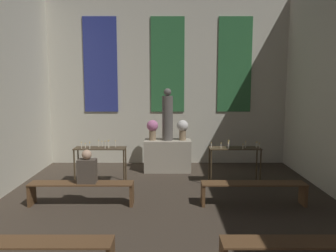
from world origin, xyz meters
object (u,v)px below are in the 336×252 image
object	(u,v)px
candle_rack_left	(101,153)
candle_rack_right	(235,153)
altar	(168,155)
pew_back_left	(82,188)
flower_vase_right	(183,128)
flower_vase_left	(153,128)
person_seated	(88,169)
pew_second_left	(32,250)
pew_back_right	(254,189)
pew_second_right	(304,250)
statue	(168,116)

from	to	relation	value
candle_rack_left	candle_rack_right	world-z (taller)	candle_rack_right
altar	pew_back_left	world-z (taller)	altar
flower_vase_right	flower_vase_left	bearing A→B (deg)	180.00
altar	flower_vase_right	xyz separation A→B (m)	(0.41, 0.00, 0.77)
flower_vase_left	person_seated	xyz separation A→B (m)	(-1.18, -2.56, -0.46)
pew_second_left	pew_back_right	distance (m)	4.20
flower_vase_right	pew_second_right	distance (m)	5.23
flower_vase_left	candle_rack_left	distance (m)	1.74
flower_vase_right	pew_back_left	world-z (taller)	flower_vase_right
statue	candle_rack_right	bearing A→B (deg)	-35.84
person_seated	candle_rack_right	bearing A→B (deg)	23.52
altar	pew_back_left	xyz separation A→B (m)	(-1.72, -2.56, -0.10)
pew_back_right	statue	bearing A→B (deg)	123.78
flower_vase_right	pew_back_left	xyz separation A→B (m)	(-2.13, -2.56, -0.87)
candle_rack_right	flower_vase_right	bearing A→B (deg)	135.87
pew_second_right	pew_second_left	bearing A→B (deg)	180.00
pew_second_left	statue	bearing A→B (deg)	71.03
candle_rack_right	pew_second_right	xyz separation A→B (m)	(0.10, -3.82, -0.41)
flower_vase_right	statue	bearing A→B (deg)	-180.00
candle_rack_left	person_seated	distance (m)	1.40
flower_vase_left	candle_rack_left	xyz separation A→B (m)	(-1.20, -1.17, -0.45)
candle_rack_left	pew_back_right	world-z (taller)	candle_rack_left
person_seated	flower_vase_right	bearing A→B (deg)	52.02
altar	pew_second_right	size ratio (longest dim) A/B	0.62
candle_rack_right	flower_vase_left	bearing A→B (deg)	150.09
pew_second_right	candle_rack_right	bearing A→B (deg)	91.45
statue	pew_back_right	bearing A→B (deg)	-56.22
altar	pew_back_right	xyz separation A→B (m)	(1.72, -2.56, -0.10)
flower_vase_right	pew_second_left	world-z (taller)	flower_vase_right
candle_rack_right	pew_second_right	world-z (taller)	candle_rack_right
candle_rack_right	person_seated	xyz separation A→B (m)	(-3.21, -1.40, -0.00)
pew_second_left	person_seated	bearing A→B (deg)	87.02
pew_second_right	flower_vase_left	bearing A→B (deg)	113.10
person_seated	pew_second_right	bearing A→B (deg)	-36.30
pew_back_left	person_seated	world-z (taller)	person_seated
statue	flower_vase_left	size ratio (longest dim) A/B	2.55
statue	flower_vase_right	xyz separation A→B (m)	(0.41, 0.00, -0.33)
flower_vase_right	pew_second_right	bearing A→B (deg)	-75.38
pew_back_right	altar	bearing A→B (deg)	123.78
pew_second_right	pew_back_right	xyz separation A→B (m)	(0.00, 2.43, 0.00)
altar	pew_back_right	size ratio (longest dim) A/B	0.62
candle_rack_right	candle_rack_left	bearing A→B (deg)	179.99
altar	flower_vase_right	bearing A→B (deg)	0.00
pew_second_left	pew_second_right	size ratio (longest dim) A/B	1.00
altar	statue	world-z (taller)	statue
flower_vase_left	pew_back_right	xyz separation A→B (m)	(2.13, -2.56, -0.87)
flower_vase_left	flower_vase_right	xyz separation A→B (m)	(0.83, 0.00, 0.00)
flower_vase_left	pew_back_right	bearing A→B (deg)	-50.31
pew_back_left	pew_back_right	world-z (taller)	same
candle_rack_left	pew_back_left	bearing A→B (deg)	-94.04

